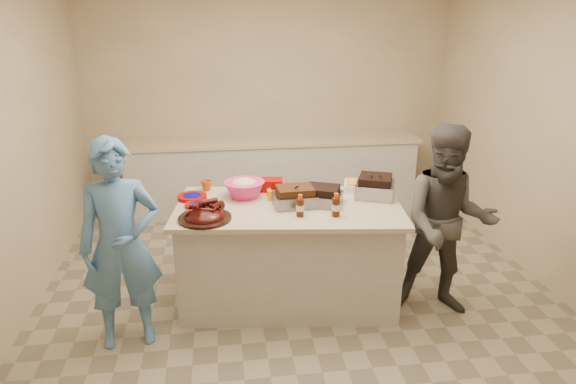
{
  "coord_description": "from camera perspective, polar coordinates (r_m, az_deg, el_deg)",
  "views": [
    {
      "loc": [
        -0.64,
        -3.88,
        2.38
      ],
      "look_at": [
        -0.1,
        0.05,
        0.97
      ],
      "focal_mm": 32.0,
      "sensor_mm": 36.0,
      "label": 1
    }
  ],
  "objects": [
    {
      "name": "rib_platter",
      "position": [
        3.97,
        -9.22,
        -3.03
      ],
      "size": [
        0.54,
        0.54,
        0.16
      ],
      "primitive_type": null,
      "rotation": [
        0.0,
        0.0,
        -0.41
      ],
      "color": "#420A07",
      "rests_on": "island"
    },
    {
      "name": "island",
      "position": [
        4.58,
        0.09,
        -11.75
      ],
      "size": [
        1.95,
        1.19,
        0.87
      ],
      "primitive_type": null,
      "rotation": [
        0.0,
        0.0,
        -0.13
      ],
      "color": "beige",
      "rests_on": "ground"
    },
    {
      "name": "brisket_tray",
      "position": [
        4.24,
        3.78,
        -1.34
      ],
      "size": [
        0.39,
        0.36,
        0.09
      ],
      "primitive_type": "cube",
      "rotation": [
        0.0,
        0.0,
        -0.39
      ],
      "color": "black",
      "rests_on": "island"
    },
    {
      "name": "back_counter",
      "position": [
        6.41,
        -1.74,
        2.02
      ],
      "size": [
        3.6,
        0.64,
        0.9
      ],
      "primitive_type": null,
      "color": "beige",
      "rests_on": "ground"
    },
    {
      "name": "bbq_bottle_b",
      "position": [
        4.0,
        5.32,
        -2.68
      ],
      "size": [
        0.07,
        0.07,
        0.19
      ],
      "primitive_type": "cylinder",
      "rotation": [
        0.0,
        0.0,
        -0.13
      ],
      "color": "#381808",
      "rests_on": "island"
    },
    {
      "name": "sauce_bowl",
      "position": [
        4.45,
        -1.43,
        -0.24
      ],
      "size": [
        0.15,
        0.06,
        0.14
      ],
      "primitive_type": "imported",
      "rotation": [
        0.0,
        0.0,
        -0.13
      ],
      "color": "silver",
      "rests_on": "island"
    },
    {
      "name": "room",
      "position": [
        4.6,
        1.32,
        -11.63
      ],
      "size": [
        4.5,
        5.0,
        2.7
      ],
      "primitive_type": null,
      "color": "tan",
      "rests_on": "ground"
    },
    {
      "name": "coleslaw_bowl",
      "position": [
        4.4,
        -4.83,
        -0.56
      ],
      "size": [
        0.39,
        0.39,
        0.24
      ],
      "primitive_type": null,
      "rotation": [
        0.0,
        0.0,
        -0.13
      ],
      "color": "#ED2979",
      "rests_on": "island"
    },
    {
      "name": "plate_stack_small",
      "position": [
        4.24,
        -10.1,
        -1.59
      ],
      "size": [
        0.21,
        0.21,
        0.03
      ],
      "primitive_type": "cylinder",
      "rotation": [
        0.0,
        0.0,
        -0.13
      ],
      "color": "#940300",
      "rests_on": "island"
    },
    {
      "name": "basket_stack",
      "position": [
        4.56,
        -1.89,
        0.22
      ],
      "size": [
        0.22,
        0.18,
        0.1
      ],
      "primitive_type": "cube",
      "rotation": [
        0.0,
        0.0,
        -0.14
      ],
      "color": "#940300",
      "rests_on": "island"
    },
    {
      "name": "plastic_cup",
      "position": [
        4.6,
        -9.04,
        0.17
      ],
      "size": [
        0.11,
        0.11,
        0.1
      ],
      "primitive_type": "imported",
      "rotation": [
        0.0,
        0.0,
        -0.13
      ],
      "color": "#AF4713",
      "rests_on": "island"
    },
    {
      "name": "mac_cheese_dish",
      "position": [
        4.61,
        8.21,
        0.25
      ],
      "size": [
        0.36,
        0.3,
        0.08
      ],
      "primitive_type": "cube",
      "rotation": [
        0.0,
        0.0,
        -0.24
      ],
      "color": "gold",
      "rests_on": "island"
    },
    {
      "name": "sausage_plate",
      "position": [
        4.56,
        1.12,
        0.23
      ],
      "size": [
        0.32,
        0.32,
        0.05
      ],
      "primitive_type": "cylinder",
      "rotation": [
        0.0,
        0.0,
        -0.13
      ],
      "color": "silver",
      "rests_on": "island"
    },
    {
      "name": "pulled_pork_tray",
      "position": [
        4.19,
        0.78,
        -1.52
      ],
      "size": [
        0.36,
        0.28,
        0.1
      ],
      "primitive_type": "cube",
      "rotation": [
        0.0,
        0.0,
        0.07
      ],
      "color": "#47230F",
      "rests_on": "island"
    },
    {
      "name": "guest_gray",
      "position": [
        4.62,
        16.28,
        -12.31
      ],
      "size": [
        1.19,
        1.73,
        0.6
      ],
      "primitive_type": "imported",
      "rotation": [
        0.0,
        0.0,
        -0.3
      ],
      "color": "#4A4742",
      "rests_on": "ground"
    },
    {
      "name": "roasting_pan",
      "position": [
        4.46,
        9.58,
        -0.48
      ],
      "size": [
        0.41,
        0.41,
        0.13
      ],
      "primitive_type": "cube",
      "rotation": [
        0.0,
        0.0,
        -0.38
      ],
      "color": "gray",
      "rests_on": "island"
    },
    {
      "name": "guest_blue",
      "position": [
        4.26,
        -16.97,
        -15.37
      ],
      "size": [
        0.81,
        1.65,
        0.38
      ],
      "primitive_type": "imported",
      "rotation": [
        0.0,
        0.0,
        0.15
      ],
      "color": "#4D7EB3",
      "rests_on": "ground"
    },
    {
      "name": "mustard_bottle",
      "position": [
        4.31,
        -2.01,
        -0.93
      ],
      "size": [
        0.05,
        0.05,
        0.12
      ],
      "primitive_type": "cylinder",
      "rotation": [
        0.0,
        0.0,
        -0.13
      ],
      "color": "gold",
      "rests_on": "island"
    },
    {
      "name": "bbq_bottle_a",
      "position": [
        3.98,
        1.35,
        -2.69
      ],
      "size": [
        0.07,
        0.07,
        0.18
      ],
      "primitive_type": "cylinder",
      "rotation": [
        0.0,
        0.0,
        -0.13
      ],
      "color": "#381808",
      "rests_on": "island"
    },
    {
      "name": "plate_stack_large",
      "position": [
        4.42,
        -10.59,
        -0.72
      ],
      "size": [
        0.28,
        0.28,
        0.03
      ],
      "primitive_type": "cylinder",
      "rotation": [
        0.0,
        0.0,
        -0.13
      ],
      "color": "#940300",
      "rests_on": "island"
    }
  ]
}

